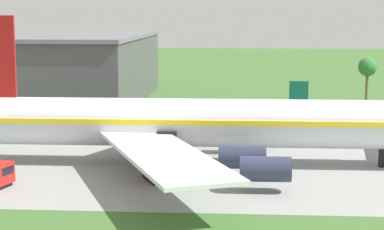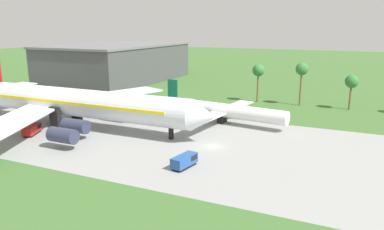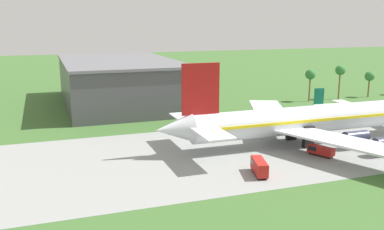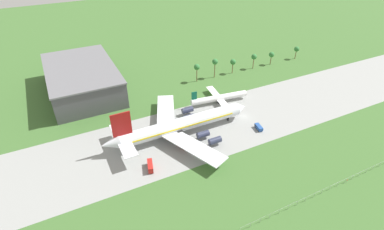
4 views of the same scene
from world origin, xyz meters
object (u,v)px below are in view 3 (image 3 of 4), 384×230
(catering_van, at_px, (320,150))
(regional_aircraft, at_px, (363,108))
(jet_airliner, at_px, (306,120))
(fuel_truck, at_px, (259,167))
(terminal_building, at_px, (119,82))

(catering_van, bearing_deg, regional_aircraft, 38.01)
(jet_airliner, xyz_separation_m, fuel_truck, (-20.21, -15.15, -4.01))
(regional_aircraft, height_order, fuel_truck, regional_aircraft)
(catering_van, xyz_separation_m, terminal_building, (-29.78, 72.69, 6.46))
(jet_airliner, height_order, catering_van, jet_airliner)
(regional_aircraft, xyz_separation_m, catering_van, (-33.37, -26.08, -1.98))
(fuel_truck, xyz_separation_m, catering_van, (17.65, 5.89, -0.41))
(catering_van, bearing_deg, terminal_building, 112.27)
(fuel_truck, distance_m, catering_van, 18.61)
(fuel_truck, distance_m, terminal_building, 79.74)
(regional_aircraft, bearing_deg, fuel_truck, -147.92)
(regional_aircraft, xyz_separation_m, terminal_building, (-63.15, 46.61, 4.48))
(regional_aircraft, relative_size, catering_van, 5.39)
(jet_airliner, xyz_separation_m, regional_aircraft, (30.81, 16.83, -2.44))
(jet_airliner, relative_size, terminal_building, 1.17)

